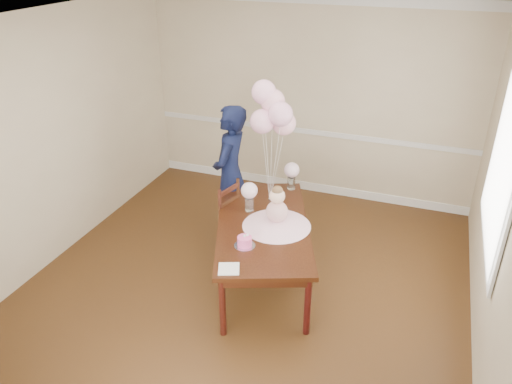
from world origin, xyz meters
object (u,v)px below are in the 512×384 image
(dining_table_top, at_px, (263,225))
(birthday_cake, at_px, (245,241))
(woman, at_px, (230,174))
(dining_chair_seat, at_px, (243,229))

(dining_table_top, xyz_separation_m, birthday_cake, (-0.02, -0.45, 0.08))
(dining_table_top, xyz_separation_m, woman, (-0.65, 0.69, 0.17))
(dining_table_top, distance_m, woman, 0.96)
(dining_table_top, distance_m, birthday_cake, 0.46)
(dining_chair_seat, bearing_deg, dining_table_top, -22.00)
(birthday_cake, relative_size, woman, 0.08)
(dining_table_top, relative_size, dining_chair_seat, 4.65)
(dining_chair_seat, distance_m, woman, 0.70)
(birthday_cake, bearing_deg, dining_chair_seat, 113.28)
(birthday_cake, height_order, woman, woman)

